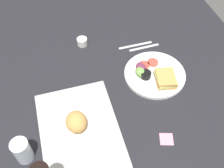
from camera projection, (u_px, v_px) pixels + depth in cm
name	position (u px, v px, depth cm)	size (l,w,h in cm)	color
ground_plane	(119.00, 93.00, 130.27)	(190.00, 150.00, 3.00)	black
serving_tray	(79.00, 129.00, 115.33)	(45.00, 33.00, 1.60)	#B2B2AD
bread_plate_near	(77.00, 123.00, 112.89)	(19.81, 19.81, 8.37)	white
plate_with_salad	(155.00, 74.00, 133.43)	(30.36, 30.36, 5.40)	white
drinking_glass	(22.00, 151.00, 104.04)	(6.93, 6.93, 11.46)	silver
espresso_cup	(82.00, 42.00, 147.50)	(5.60, 5.60, 4.00)	silver
fork	(144.00, 47.00, 147.23)	(17.00, 1.40, 0.50)	#B7B7BC
knife	(135.00, 45.00, 148.31)	(19.00, 1.40, 0.50)	#B7B7BC
sticky_note	(166.00, 139.00, 113.32)	(5.60, 5.60, 0.12)	pink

